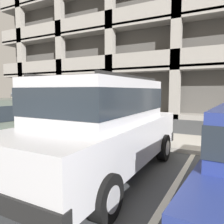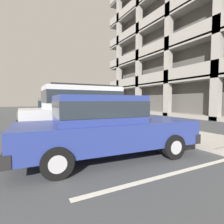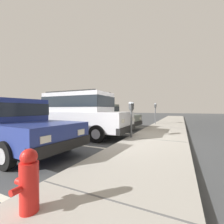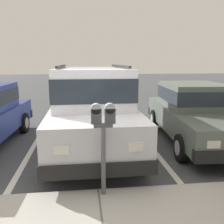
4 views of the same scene
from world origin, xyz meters
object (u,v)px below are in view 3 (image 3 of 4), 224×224
red_sedan (103,116)px  parking_meter_near (131,111)px  parking_meter_far (155,109)px  silver_suv (79,112)px  dark_hatchback (9,123)px  fire_hydrant (29,181)px

red_sedan → parking_meter_near: 3.91m
parking_meter_near → parking_meter_far: bearing=179.9°
silver_suv → dark_hatchback: 2.93m
parking_meter_far → dark_hatchback: bearing=-18.0°
dark_hatchback → fire_hydrant: bearing=65.8°
red_sedan → parking_meter_near: red_sedan is taller
parking_meter_near → fire_hydrant: (4.64, 0.30, -0.71)m
silver_suv → red_sedan: silver_suv is taller
red_sedan → parking_meter_far: 4.26m
red_sedan → dark_hatchback: bearing=3.3°
fire_hydrant → silver_suv: bearing=-148.5°
silver_suv → red_sedan: 2.82m
dark_hatchback → silver_suv: bearing=176.1°
parking_meter_far → fire_hydrant: (10.55, 0.28, -0.81)m
silver_suv → dark_hatchback: bearing=-7.9°
parking_meter_near → fire_hydrant: 4.70m
dark_hatchback → parking_meter_far: (-8.88, 2.89, 0.45)m
silver_suv → red_sedan: size_ratio=1.04×
red_sedan → parking_meter_near: bearing=49.9°
parking_meter_near → parking_meter_far: (-5.91, 0.01, 0.10)m
red_sedan → parking_meter_near: size_ratio=3.26×
dark_hatchback → parking_meter_far: size_ratio=2.96×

